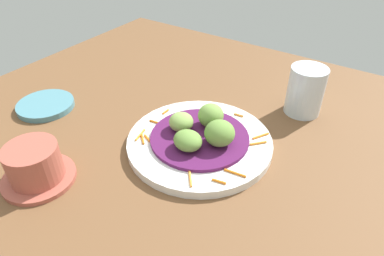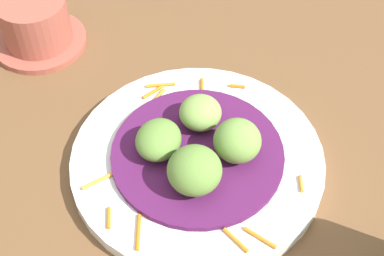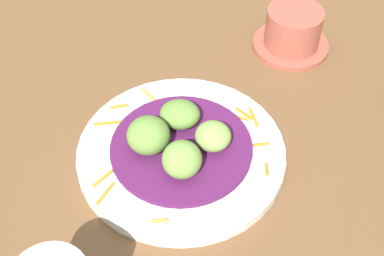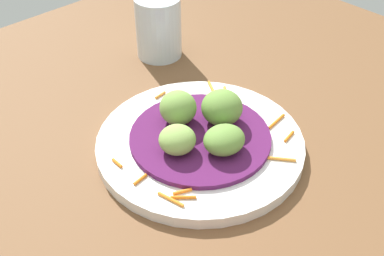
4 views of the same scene
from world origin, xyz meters
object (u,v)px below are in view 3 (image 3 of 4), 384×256
Objects in this scene: guac_scoop_center at (148,135)px; terracotta_bowl at (293,31)px; guac_scoop_back at (213,136)px; main_plate at (181,153)px; guac_scoop_left at (180,114)px; guac_scoop_right at (182,159)px.

terracotta_bowl is at bearing -43.43° from guac_scoop_center.
guac_scoop_back is (0.27, -8.10, -0.60)cm from guac_scoop_center.
guac_scoop_back is at bearing -88.10° from main_plate.
guac_scoop_right is at bearing -178.10° from guac_scoop_left.
main_plate is 5.87× the size of guac_scoop_back.
guac_scoop_right is 0.41× the size of terracotta_bowl.
guac_scoop_center is 1.18× the size of guac_scoop_back.
terracotta_bowl is (22.33, -13.30, -0.88)cm from guac_scoop_back.
guac_scoop_center is 8.13cm from guac_scoop_back.
main_plate is 2.25× the size of terracotta_bowl.
guac_scoop_back is (-3.92, -4.19, 0.05)cm from guac_scoop_left.
guac_scoop_right is (-3.92, -4.19, -0.02)cm from guac_scoop_center.
guac_scoop_center is at bearing 136.57° from terracotta_bowl.
guac_scoop_left reaches higher than main_plate.
guac_scoop_left is 1.08× the size of guac_scoop_right.
guac_scoop_left is at bearing 46.90° from guac_scoop_back.
main_plate is at bearing 91.90° from guac_scoop_back.
guac_scoop_center is 1.10× the size of guac_scoop_right.
guac_scoop_right is at bearing -178.10° from main_plate.
guac_scoop_center and guac_scoop_right have the same top height.
guac_scoop_right is 31.65cm from terracotta_bowl.
guac_scoop_center is (-0.13, 4.05, 3.77)cm from main_plate.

